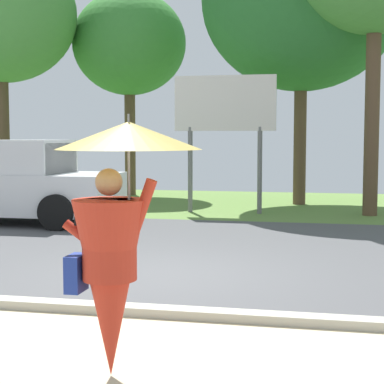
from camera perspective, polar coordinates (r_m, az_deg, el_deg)
The scene contains 6 objects.
ground_plane at distance 11.97m, azimuth 0.35°, elevation -4.67°, with size 40.00×22.00×0.20m.
monk_pedestrian at distance 5.17m, azimuth -6.85°, elevation -3.78°, with size 1.16×1.16×2.13m.
pickup_truck at distance 15.23m, azimuth -16.21°, elevation 0.68°, with size 5.20×2.28×1.88m.
roadside_billboard at distance 16.39m, azimuth 2.94°, elevation 7.03°, with size 2.60×0.12×3.50m.
tree_center_back at distance 21.75m, azimuth -5.61°, elevation 12.96°, with size 3.74×3.74×6.73m.
tree_right_mid at distance 21.00m, azimuth -16.67°, elevation 14.93°, with size 4.59×4.59×7.77m.
Camera 1 is at (2.39, -8.61, 1.95)m, focal length 59.89 mm.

